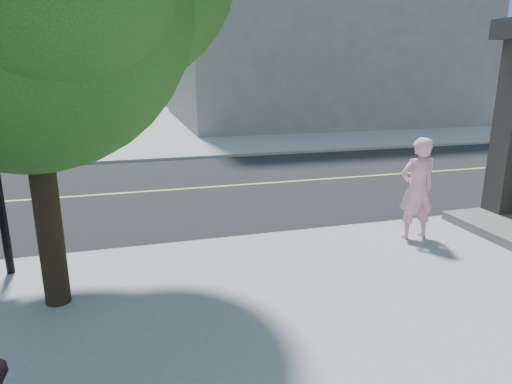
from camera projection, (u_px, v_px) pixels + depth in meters
name	position (u px, v px, depth m)	size (l,w,h in m)	color
ground	(44.00, 262.00, 8.25)	(140.00, 140.00, 0.00)	black
road_ew	(71.00, 197.00, 12.43)	(140.00, 9.00, 0.01)	black
sidewalk_ne	(301.00, 119.00, 31.76)	(29.00, 25.00, 0.12)	gray
filler_ne	(308.00, 13.00, 30.50)	(18.00, 16.00, 14.00)	slate
man_on_phone	(417.00, 189.00, 8.84)	(0.75, 0.49, 2.04)	#F6A7B4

